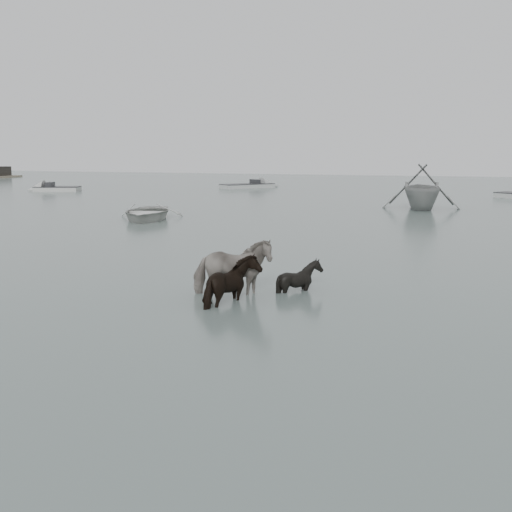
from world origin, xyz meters
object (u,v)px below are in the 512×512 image
object	(u,v)px
pony_black	(300,268)
pony_dark	(233,274)
pony_pinto	(232,262)
rowboat_lead	(146,210)

from	to	relation	value
pony_black	pony_dark	bearing A→B (deg)	145.16
pony_pinto	pony_dark	distance (m)	0.86
pony_black	rowboat_lead	world-z (taller)	pony_black
pony_pinto	pony_black	size ratio (longest dim) A/B	1.65
pony_pinto	pony_black	distance (m)	1.78
rowboat_lead	pony_black	bearing A→B (deg)	-65.68
pony_pinto	pony_dark	world-z (taller)	pony_pinto
rowboat_lead	pony_pinto	bearing A→B (deg)	-71.49
pony_pinto	rowboat_lead	xyz separation A→B (m)	(-9.58, 14.50, -0.36)
pony_pinto	pony_dark	bearing A→B (deg)	-175.46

